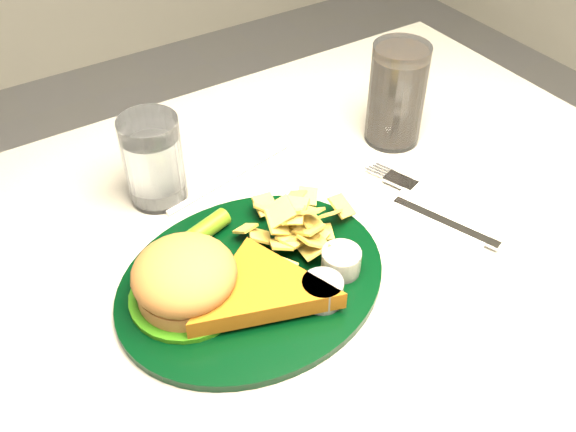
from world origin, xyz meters
name	(u,v)px	position (x,y,z in m)	size (l,w,h in m)	color
table	(273,418)	(0.00, 0.00, 0.38)	(1.20, 0.80, 0.75)	#A8A398
dinner_plate	(251,261)	(-0.04, -0.03, 0.79)	(0.33, 0.28, 0.07)	black
water_glass	(153,160)	(-0.07, 0.18, 0.81)	(0.08, 0.08, 0.12)	white
cola_glass	(397,94)	(0.29, 0.12, 0.83)	(0.08, 0.08, 0.15)	black
fork_napkin	(439,217)	(0.22, -0.07, 0.76)	(0.15, 0.19, 0.01)	white
wrapped_straw	(230,177)	(0.03, 0.16, 0.75)	(0.22, 0.08, 0.01)	white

